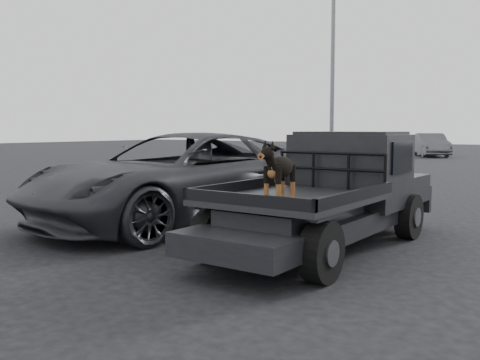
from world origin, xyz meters
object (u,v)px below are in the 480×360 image
Objects in this scene: flatbed_ute at (324,219)px; distant_car_a at (431,145)px; dog at (280,172)px; parked_suv at (181,178)px.

distant_car_a is at bearing 103.04° from flatbed_ute.
dog is at bearing -106.78° from distant_car_a.
dog is 0.16× the size of distant_car_a.
dog is at bearing -20.51° from parked_suv.
flatbed_ute is 7.30× the size of dog.
distant_car_a is at bearing 104.96° from parked_suv.
dog reaches higher than distant_car_a.
dog is at bearing -87.29° from flatbed_ute.
parked_suv is at bearing -112.54° from distant_car_a.
distant_car_a is (-6.77, 30.38, -0.52)m from dog.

